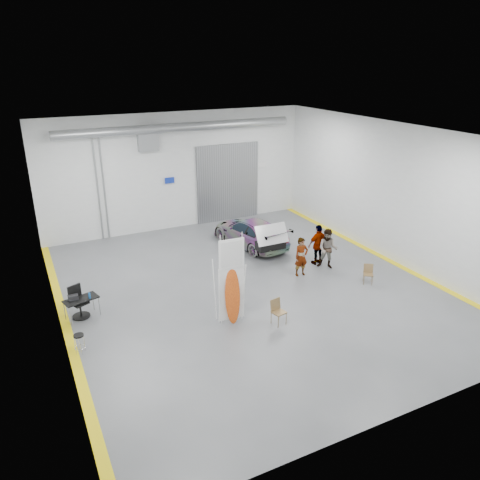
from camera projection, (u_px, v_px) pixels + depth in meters
name	position (u px, v px, depth m)	size (l,w,h in m)	color
ground	(249.00, 288.00, 18.47)	(16.00, 16.00, 0.00)	#585A5F
room_shell	(229.00, 174.00, 18.93)	(14.02, 16.18, 6.01)	silver
sedan_car	(250.00, 232.00, 22.45)	(1.82, 4.47, 1.29)	white
person_a	(301.00, 257.00, 19.24)	(0.60, 0.39, 1.65)	#905E4E
person_b	(328.00, 249.00, 19.91)	(0.86, 0.66, 1.75)	slate
person_c	(318.00, 245.00, 20.28)	(1.05, 0.43, 1.81)	#A06B35
surfboard_display	(232.00, 288.00, 15.61)	(0.92, 0.29, 3.24)	white
folding_chair_near	(279.00, 317.00, 15.87)	(0.49, 0.51, 0.88)	brown
folding_chair_far	(368.00, 278.00, 18.74)	(0.51, 0.56, 0.78)	brown
shop_stool	(80.00, 344.00, 14.29)	(0.33, 0.33, 0.64)	black
work_table	(79.00, 299.00, 16.10)	(1.26, 0.86, 0.94)	gray
office_chair	(79.00, 303.00, 16.26)	(0.66, 0.70, 1.15)	black
trunk_lid	(271.00, 232.00, 20.55)	(1.51, 0.92, 0.04)	silver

